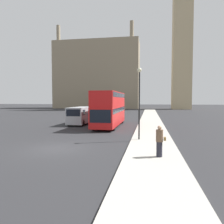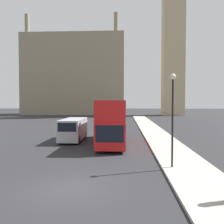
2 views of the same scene
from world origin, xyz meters
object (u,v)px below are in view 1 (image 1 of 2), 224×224
(red_double_decker_bus, at_px, (110,107))
(street_lamp, at_px, (139,93))
(clock_tower, at_px, (183,10))
(white_van, at_px, (80,115))
(pedestrian, at_px, (160,141))

(red_double_decker_bus, relative_size, street_lamp, 1.91)
(clock_tower, distance_m, red_double_decker_bus, 66.90)
(white_van, xyz_separation_m, street_lamp, (8.64, -11.12, 2.70))
(red_double_decker_bus, bearing_deg, clock_tower, 73.42)
(clock_tower, height_order, red_double_decker_bus, clock_tower)
(red_double_decker_bus, xyz_separation_m, street_lamp, (4.21, -9.66, 1.55))
(clock_tower, distance_m, street_lamp, 73.63)
(white_van, distance_m, street_lamp, 14.34)
(clock_tower, xyz_separation_m, pedestrian, (-10.94, -70.66, -34.68))
(red_double_decker_bus, distance_m, white_van, 4.80)
(clock_tower, height_order, white_van, clock_tower)
(clock_tower, relative_size, pedestrian, 38.59)
(white_van, distance_m, pedestrian, 19.33)
(clock_tower, xyz_separation_m, street_lamp, (-12.35, -65.28, -31.73))
(street_lamp, bearing_deg, white_van, 127.84)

